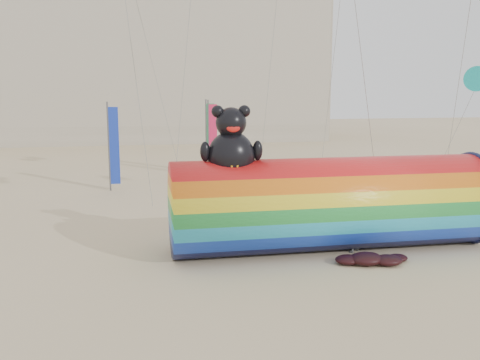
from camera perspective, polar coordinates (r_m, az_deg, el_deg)
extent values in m
plane|color=#CCB58C|center=(20.09, -0.59, -7.53)|extent=(160.00, 160.00, 0.00)
cube|color=#B7AD99|center=(65.55, -18.95, 12.81)|extent=(60.00, 15.00, 20.00)
cube|color=#28303D|center=(58.11, -20.01, 13.70)|extent=(59.50, 0.12, 17.00)
cylinder|color=red|center=(20.21, 9.59, -2.51)|extent=(11.83, 3.45, 3.45)
torus|color=#0F1438|center=(22.87, 23.33, -1.74)|extent=(0.24, 3.62, 3.62)
cylinder|color=black|center=(22.95, 23.62, -1.72)|extent=(0.06, 3.42, 3.42)
ellipsoid|color=black|center=(18.90, -0.96, 2.55)|extent=(1.69, 1.51, 1.77)
ellipsoid|color=gold|center=(18.39, -0.66, 2.04)|extent=(0.87, 0.38, 0.76)
sphere|color=black|center=(18.79, -0.97, 6.13)|extent=(1.08, 1.08, 1.08)
sphere|color=black|center=(18.69, -2.41, 7.32)|extent=(0.43, 0.43, 0.43)
sphere|color=black|center=(18.86, 0.46, 7.35)|extent=(0.43, 0.43, 0.43)
ellipsoid|color=red|center=(18.36, -0.72, 5.58)|extent=(0.48, 0.17, 0.30)
ellipsoid|color=black|center=(18.64, -3.74, 3.04)|extent=(0.35, 0.35, 0.71)
ellipsoid|color=black|center=(18.97, 1.89, 3.17)|extent=(0.35, 0.35, 0.71)
imported|color=#4C5053|center=(20.14, 12.14, -4.98)|extent=(0.80, 0.75, 1.84)
ellipsoid|color=black|center=(19.02, 13.33, -8.17)|extent=(1.17, 0.99, 0.41)
ellipsoid|color=black|center=(19.15, 15.50, -8.24)|extent=(0.99, 0.84, 0.34)
ellipsoid|color=black|center=(18.93, 11.46, -8.33)|extent=(0.91, 0.77, 0.32)
ellipsoid|color=black|center=(19.50, 13.65, -7.94)|extent=(0.78, 0.66, 0.27)
ellipsoid|color=black|center=(19.64, 16.43, -7.97)|extent=(0.73, 0.62, 0.25)
cylinder|color=#59595E|center=(32.04, -13.81, 3.46)|extent=(0.10, 0.10, 5.20)
cube|color=#1834B6|center=(32.02, -13.26, 3.57)|extent=(0.56, 0.06, 4.50)
cylinder|color=#59595E|center=(36.21, -3.39, 4.43)|extent=(0.10, 0.10, 5.20)
cube|color=#D71E4D|center=(36.25, -2.90, 4.52)|extent=(0.56, 0.06, 4.50)
cylinder|color=#59595E|center=(37.78, -3.63, 4.65)|extent=(0.10, 0.10, 5.20)
cube|color=#169243|center=(37.82, -3.16, 4.74)|extent=(0.56, 0.06, 4.50)
cone|color=#16B3B5|center=(34.73, 23.99, 9.83)|extent=(1.45, 1.45, 1.31)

